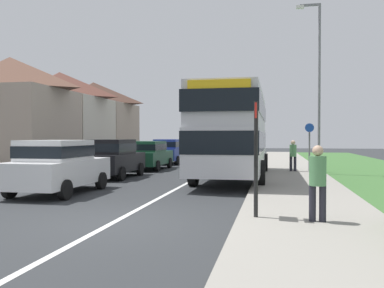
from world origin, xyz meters
The scene contains 14 objects.
ground_plane centered at (0.00, 0.00, 0.00)m, with size 120.00×120.00×0.00m, color #2D3033.
lane_marking_centre centered at (0.00, 8.00, 0.00)m, with size 0.14×60.00×0.01m, color silver.
pavement_near_side centered at (4.20, 6.00, 0.06)m, with size 3.20×68.00×0.12m, color gray.
double_decker_bus centered at (1.67, 9.67, 2.14)m, with size 2.80×10.35×3.70m.
parked_car_white centered at (-3.48, 3.90, 0.95)m, with size 2.00×4.12×1.74m.
parked_car_black centered at (-3.72, 9.16, 0.94)m, with size 1.89×3.99×1.73m.
parked_car_dark_green centered at (-3.57, 13.94, 0.89)m, with size 2.00×4.26×1.60m.
parked_car_blue centered at (-3.65, 19.05, 0.92)m, with size 1.90×4.20×1.67m.
pedestrian_at_stop centered at (4.25, 0.38, 0.98)m, with size 0.34×0.34×1.67m.
pedestrian_walking_away centered at (4.32, 12.96, 0.98)m, with size 0.34×0.34×1.67m.
bus_stop_sign centered at (3.00, 0.62, 1.54)m, with size 0.09×0.52×2.60m.
cycle_route_sign centered at (5.13, 13.16, 1.43)m, with size 0.44×0.08×2.52m.
street_lamp_mid centered at (5.38, 12.01, 4.62)m, with size 1.14×0.20×8.12m.
house_terrace_far_side centered at (-14.12, 23.27, 3.61)m, with size 7.34×19.64×7.22m.
Camera 1 is at (3.37, -8.34, 1.84)m, focal length 38.70 mm.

